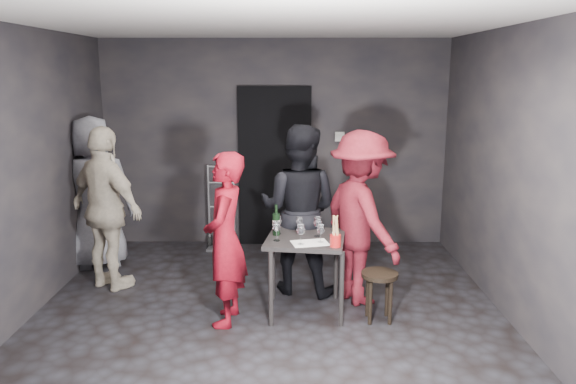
{
  "coord_description": "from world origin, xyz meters",
  "views": [
    {
      "loc": [
        0.22,
        -4.86,
        2.28
      ],
      "look_at": [
        0.19,
        0.25,
        1.18
      ],
      "focal_mm": 35.0,
      "sensor_mm": 36.0,
      "label": 1
    }
  ],
  "objects_px": {
    "bystander_grey": "(93,178)",
    "breadstick_cup": "(336,232)",
    "server_red": "(225,234)",
    "wine_bottle": "(276,223)",
    "stool": "(379,282)",
    "man_maroon": "(361,205)",
    "bystander_cream": "(106,196)",
    "tasting_table": "(306,247)",
    "hand_truck": "(222,233)",
    "woman_black": "(299,195)"
  },
  "relations": [
    {
      "from": "stool",
      "to": "bystander_cream",
      "type": "distance_m",
      "value": 2.94
    },
    {
      "from": "man_maroon",
      "to": "tasting_table",
      "type": "bearing_deg",
      "value": 89.98
    },
    {
      "from": "tasting_table",
      "to": "breadstick_cup",
      "type": "relative_size",
      "value": 2.45
    },
    {
      "from": "stool",
      "to": "wine_bottle",
      "type": "xyz_separation_m",
      "value": [
        -0.96,
        0.27,
        0.49
      ]
    },
    {
      "from": "bystander_grey",
      "to": "wine_bottle",
      "type": "relative_size",
      "value": 7.24
    },
    {
      "from": "hand_truck",
      "to": "bystander_grey",
      "type": "bearing_deg",
      "value": -149.3
    },
    {
      "from": "server_red",
      "to": "bystander_grey",
      "type": "relative_size",
      "value": 0.79
    },
    {
      "from": "breadstick_cup",
      "to": "server_red",
      "type": "bearing_deg",
      "value": 176.47
    },
    {
      "from": "stool",
      "to": "server_red",
      "type": "height_order",
      "value": "server_red"
    },
    {
      "from": "hand_truck",
      "to": "bystander_cream",
      "type": "height_order",
      "value": "bystander_cream"
    },
    {
      "from": "bystander_grey",
      "to": "breadstick_cup",
      "type": "distance_m",
      "value": 3.13
    },
    {
      "from": "server_red",
      "to": "breadstick_cup",
      "type": "height_order",
      "value": "server_red"
    },
    {
      "from": "man_maroon",
      "to": "wine_bottle",
      "type": "bearing_deg",
      "value": 77.2
    },
    {
      "from": "hand_truck",
      "to": "man_maroon",
      "type": "bearing_deg",
      "value": -42.28
    },
    {
      "from": "tasting_table",
      "to": "bystander_cream",
      "type": "xyz_separation_m",
      "value": [
        -2.07,
        0.61,
        0.36
      ]
    },
    {
      "from": "server_red",
      "to": "man_maroon",
      "type": "xyz_separation_m",
      "value": [
        1.29,
        0.51,
        0.15
      ]
    },
    {
      "from": "wine_bottle",
      "to": "server_red",
      "type": "bearing_deg",
      "value": -146.52
    },
    {
      "from": "hand_truck",
      "to": "man_maroon",
      "type": "distance_m",
      "value": 2.46
    },
    {
      "from": "server_red",
      "to": "bystander_grey",
      "type": "height_order",
      "value": "bystander_grey"
    },
    {
      "from": "stool",
      "to": "server_red",
      "type": "relative_size",
      "value": 0.28
    },
    {
      "from": "breadstick_cup",
      "to": "wine_bottle",
      "type": "bearing_deg",
      "value": 146.03
    },
    {
      "from": "stool",
      "to": "man_maroon",
      "type": "bearing_deg",
      "value": 104.77
    },
    {
      "from": "tasting_table",
      "to": "breadstick_cup",
      "type": "height_order",
      "value": "breadstick_cup"
    },
    {
      "from": "man_maroon",
      "to": "server_red",
      "type": "bearing_deg",
      "value": 84.75
    },
    {
      "from": "breadstick_cup",
      "to": "stool",
      "type": "bearing_deg",
      "value": 12.68
    },
    {
      "from": "hand_truck",
      "to": "bystander_cream",
      "type": "bearing_deg",
      "value": -122.39
    },
    {
      "from": "bystander_grey",
      "to": "breadstick_cup",
      "type": "height_order",
      "value": "bystander_grey"
    },
    {
      "from": "woman_black",
      "to": "man_maroon",
      "type": "distance_m",
      "value": 0.67
    },
    {
      "from": "bystander_grey",
      "to": "bystander_cream",
      "type": "bearing_deg",
      "value": 97.0
    },
    {
      "from": "stool",
      "to": "bystander_cream",
      "type": "bearing_deg",
      "value": 163.75
    },
    {
      "from": "woman_black",
      "to": "wine_bottle",
      "type": "xyz_separation_m",
      "value": [
        -0.22,
        -0.48,
        -0.17
      ]
    },
    {
      "from": "hand_truck",
      "to": "woman_black",
      "type": "bearing_deg",
      "value": -50.91
    },
    {
      "from": "server_red",
      "to": "hand_truck",
      "type": "bearing_deg",
      "value": -168.19
    },
    {
      "from": "bystander_grey",
      "to": "breadstick_cup",
      "type": "bearing_deg",
      "value": 128.69
    },
    {
      "from": "server_red",
      "to": "bystander_cream",
      "type": "relative_size",
      "value": 0.84
    },
    {
      "from": "man_maroon",
      "to": "wine_bottle",
      "type": "distance_m",
      "value": 0.87
    },
    {
      "from": "bystander_cream",
      "to": "wine_bottle",
      "type": "xyz_separation_m",
      "value": [
        1.79,
        -0.53,
        -0.15
      ]
    },
    {
      "from": "hand_truck",
      "to": "bystander_cream",
      "type": "xyz_separation_m",
      "value": [
        -1.03,
        -1.37,
        0.8
      ]
    },
    {
      "from": "man_maroon",
      "to": "wine_bottle",
      "type": "height_order",
      "value": "man_maroon"
    },
    {
      "from": "server_red",
      "to": "bystander_cream",
      "type": "height_order",
      "value": "bystander_cream"
    },
    {
      "from": "stool",
      "to": "man_maroon",
      "type": "height_order",
      "value": "man_maroon"
    },
    {
      "from": "stool",
      "to": "man_maroon",
      "type": "distance_m",
      "value": 0.79
    },
    {
      "from": "tasting_table",
      "to": "bystander_grey",
      "type": "bearing_deg",
      "value": 152.03
    },
    {
      "from": "man_maroon",
      "to": "bystander_cream",
      "type": "height_order",
      "value": "bystander_cream"
    },
    {
      "from": "wine_bottle",
      "to": "woman_black",
      "type": "bearing_deg",
      "value": 65.0
    },
    {
      "from": "breadstick_cup",
      "to": "tasting_table",
      "type": "bearing_deg",
      "value": 131.62
    },
    {
      "from": "stool",
      "to": "wine_bottle",
      "type": "height_order",
      "value": "wine_bottle"
    },
    {
      "from": "hand_truck",
      "to": "breadstick_cup",
      "type": "xyz_separation_m",
      "value": [
        1.3,
        -2.27,
        0.68
      ]
    },
    {
      "from": "tasting_table",
      "to": "bystander_grey",
      "type": "xyz_separation_m",
      "value": [
        -2.44,
        1.29,
        0.42
      ]
    },
    {
      "from": "bystander_cream",
      "to": "stool",
      "type": "bearing_deg",
      "value": -162.03
    }
  ]
}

